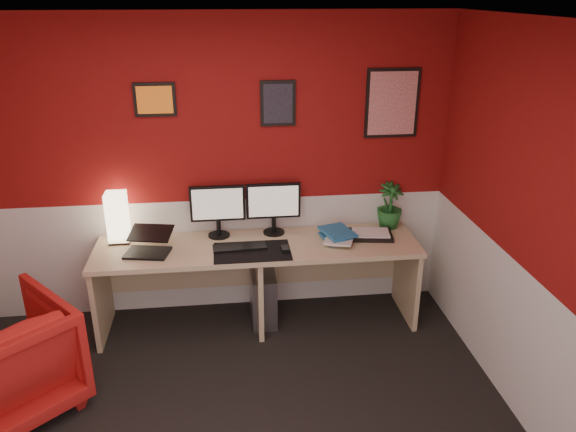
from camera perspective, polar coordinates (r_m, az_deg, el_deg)
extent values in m
cube|color=white|center=(2.67, -10.35, 18.84)|extent=(4.00, 3.50, 0.01)
cube|color=maroon|center=(4.63, -8.21, 4.50)|extent=(4.00, 0.01, 2.50)
cube|color=maroon|center=(3.53, 25.73, -3.33)|extent=(0.01, 3.50, 2.50)
cube|color=silver|center=(4.91, -7.74, -3.89)|extent=(4.00, 0.01, 1.00)
cube|color=silver|center=(3.89, 23.80, -13.38)|extent=(0.01, 3.50, 1.00)
cube|color=tan|center=(4.67, -3.03, -7.00)|extent=(2.60, 0.65, 0.73)
cube|color=#FFE5B2|center=(4.68, -17.01, -0.27)|extent=(0.16, 0.16, 0.40)
cube|color=black|center=(4.43, -14.28, -2.50)|extent=(0.37, 0.29, 0.22)
cube|color=black|center=(4.58, -7.21, 1.28)|extent=(0.45, 0.06, 0.58)
cube|color=black|center=(4.60, -1.49, 1.57)|extent=(0.45, 0.06, 0.58)
cube|color=black|center=(4.39, -3.68, -3.64)|extent=(0.60, 0.38, 0.01)
cube|color=black|center=(4.44, -4.96, -3.18)|extent=(0.43, 0.17, 0.02)
cube|color=black|center=(4.38, -0.29, -3.39)|extent=(0.07, 0.10, 0.03)
imported|color=#226C9F|center=(4.57, 3.61, -2.40)|extent=(0.23, 0.29, 0.02)
imported|color=silver|center=(4.56, 3.93, -2.10)|extent=(0.32, 0.36, 0.02)
imported|color=#226C9F|center=(4.53, 3.82, -1.92)|extent=(0.31, 0.36, 0.03)
cube|color=black|center=(4.68, 8.44, -1.93)|extent=(0.38, 0.30, 0.03)
imported|color=#19591E|center=(4.83, 10.35, 1.06)|extent=(0.26, 0.26, 0.39)
cube|color=#99999E|center=(4.80, -2.56, -8.06)|extent=(0.20, 0.45, 0.45)
imported|color=#B51814|center=(4.20, -27.32, -13.10)|extent=(1.17, 1.18, 0.77)
cube|color=orange|center=(4.50, -13.45, 11.49)|extent=(0.32, 0.02, 0.26)
cube|color=black|center=(4.50, -1.03, 11.44)|extent=(0.28, 0.02, 0.36)
cube|color=red|center=(4.69, 10.59, 11.26)|extent=(0.44, 0.02, 0.56)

